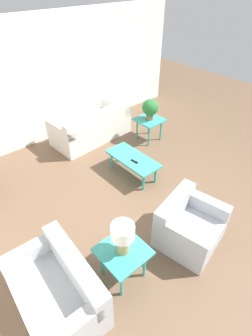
{
  "coord_description": "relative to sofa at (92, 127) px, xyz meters",
  "views": [
    {
      "loc": [
        -2.46,
        2.58,
        3.39
      ],
      "look_at": [
        0.29,
        0.17,
        0.55
      ],
      "focal_mm": 28.0,
      "sensor_mm": 36.0,
      "label": 1
    }
  ],
  "objects": [
    {
      "name": "sofa",
      "position": [
        0.0,
        0.0,
        0.0
      ],
      "size": [
        1.0,
        1.91,
        0.8
      ],
      "rotation": [
        0.0,
        0.0,
        1.63
      ],
      "color": "silver",
      "rests_on": "ground_plane"
    },
    {
      "name": "ground_plane",
      "position": [
        -2.26,
        0.48,
        -0.31
      ],
      "size": [
        14.0,
        14.0,
        0.0
      ],
      "primitive_type": "plane",
      "color": "brown"
    },
    {
      "name": "armchair",
      "position": [
        -3.4,
        0.66,
        -0.01
      ],
      "size": [
        0.97,
        1.05,
        0.73
      ],
      "rotation": [
        0.0,
        0.0,
        -1.37
      ],
      "color": "#A8ADB2",
      "rests_on": "ground_plane"
    },
    {
      "name": "table_lamp",
      "position": [
        -3.21,
        1.79,
        0.53
      ],
      "size": [
        0.29,
        0.29,
        0.47
      ],
      "color": "#997F4C",
      "rests_on": "side_table_lamp"
    },
    {
      "name": "side_table_plant",
      "position": [
        -0.92,
        -1.01,
        0.16
      ],
      "size": [
        0.59,
        0.59,
        0.54
      ],
      "color": "teal",
      "rests_on": "ground_plane"
    },
    {
      "name": "coffee_table",
      "position": [
        -1.68,
        0.21,
        0.05
      ],
      "size": [
        1.13,
        0.51,
        0.41
      ],
      "color": "teal",
      "rests_on": "ground_plane"
    },
    {
      "name": "potted_plant",
      "position": [
        -0.92,
        -1.01,
        0.51
      ],
      "size": [
        0.37,
        0.37,
        0.48
      ],
      "color": "brown",
      "rests_on": "side_table_plant"
    },
    {
      "name": "loveseat",
      "position": [
        -2.99,
        2.63,
        -0.02
      ],
      "size": [
        1.32,
        0.88,
        0.73
      ],
      "rotation": [
        0.0,
        0.0,
        3.08
      ],
      "color": "#A8ADB2",
      "rests_on": "ground_plane"
    },
    {
      "name": "side_table_lamp",
      "position": [
        -3.21,
        1.79,
        0.16
      ],
      "size": [
        0.59,
        0.59,
        0.54
      ],
      "color": "teal",
      "rests_on": "ground_plane"
    },
    {
      "name": "wall_right",
      "position": [
        0.8,
        0.48,
        1.04
      ],
      "size": [
        0.12,
        7.2,
        2.7
      ],
      "color": "white",
      "rests_on": "ground_plane"
    },
    {
      "name": "remote_control",
      "position": [
        -1.79,
        0.28,
        0.11
      ],
      "size": [
        0.16,
        0.06,
        0.02
      ],
      "color": "black",
      "rests_on": "coffee_table"
    }
  ]
}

